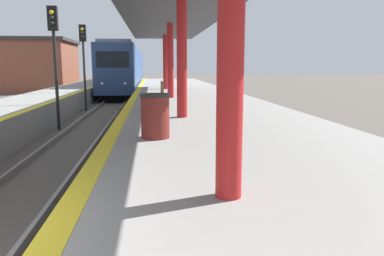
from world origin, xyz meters
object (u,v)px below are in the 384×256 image
object	(u,v)px
signal_mid	(54,45)
signal_far	(83,51)
train	(125,69)
bench	(159,95)
trash_bin	(155,116)

from	to	relation	value
signal_mid	signal_far	bearing A→B (deg)	90.58
train	bench	size ratio (longest dim) A/B	12.44
signal_far	trash_bin	xyz separation A→B (m)	(3.79, -13.85, -1.78)
train	bench	bearing A→B (deg)	-83.41
train	signal_mid	world-z (taller)	signal_mid
train	signal_far	distance (m)	15.17
signal_mid	trash_bin	distance (m)	8.42
bench	train	bearing A→B (deg)	96.59
train	trash_bin	distance (m)	29.06
trash_bin	signal_far	bearing A→B (deg)	105.30
signal_far	trash_bin	bearing A→B (deg)	-74.70
signal_mid	trash_bin	size ratio (longest dim) A/B	5.17
signal_mid	bench	size ratio (longest dim) A/B	2.53
signal_mid	train	bearing A→B (deg)	86.98
trash_bin	signal_mid	bearing A→B (deg)	116.91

